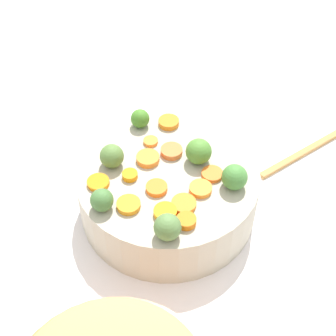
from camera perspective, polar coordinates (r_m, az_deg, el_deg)
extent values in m
cube|color=white|center=(0.89, 1.63, -4.25)|extent=(2.40, 2.40, 0.02)
cylinder|color=#B5AD98|center=(0.83, 0.00, -2.62)|extent=(0.29, 0.29, 0.09)
cylinder|color=orange|center=(0.75, 1.79, -4.03)|extent=(0.05, 0.05, 0.01)
cylinder|color=orange|center=(0.77, -1.29, -2.25)|extent=(0.05, 0.05, 0.01)
cylinder|color=orange|center=(0.88, 0.08, 5.15)|extent=(0.04, 0.04, 0.01)
cylinder|color=orange|center=(0.77, 3.68, -2.33)|extent=(0.04, 0.04, 0.01)
cylinder|color=orange|center=(0.79, -4.30, -0.82)|extent=(0.03, 0.03, 0.01)
cylinder|color=orange|center=(0.85, -1.96, 3.01)|extent=(0.03, 0.03, 0.01)
cylinder|color=orange|center=(0.73, 2.07, -5.95)|extent=(0.03, 0.03, 0.01)
cylinder|color=orange|center=(0.75, -4.45, -4.14)|extent=(0.05, 0.05, 0.01)
cylinder|color=orange|center=(0.79, -7.84, -1.63)|extent=(0.04, 0.04, 0.01)
cylinder|color=orange|center=(0.83, 0.40, 1.90)|extent=(0.04, 0.04, 0.01)
cylinder|color=orange|center=(0.74, -0.47, -4.97)|extent=(0.04, 0.04, 0.01)
cylinder|color=orange|center=(0.82, -2.28, 1.09)|extent=(0.05, 0.05, 0.01)
cylinder|color=orange|center=(0.80, 4.98, -0.68)|extent=(0.04, 0.04, 0.01)
sphere|color=#577D40|center=(0.71, -0.05, -6.65)|extent=(0.04, 0.04, 0.04)
sphere|color=#468239|center=(0.77, 7.48, -1.02)|extent=(0.04, 0.04, 0.04)
sphere|color=#4E8631|center=(0.80, 3.46, 1.87)|extent=(0.04, 0.04, 0.04)
sphere|color=#577A39|center=(0.80, -6.33, 1.33)|extent=(0.04, 0.04, 0.04)
sphere|color=#427C25|center=(0.87, -3.15, 5.57)|extent=(0.03, 0.03, 0.03)
sphere|color=#467439|center=(0.75, -7.44, -3.59)|extent=(0.03, 0.03, 0.03)
cube|color=#B48145|center=(1.00, 15.39, 1.94)|extent=(0.16, 0.19, 0.01)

